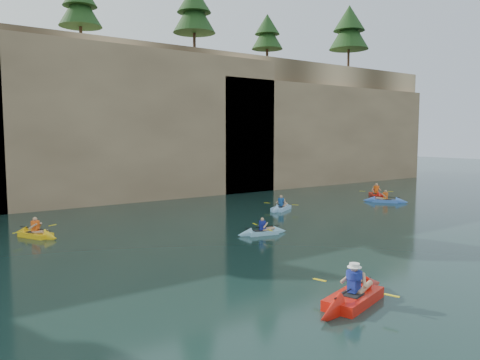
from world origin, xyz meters
TOP-DOWN VIEW (x-y plane):
  - ground at (0.00, 0.00)m, footprint 160.00×160.00m
  - cliff at (0.00, 30.00)m, footprint 70.00×16.00m
  - cliff_slab_center at (2.00, 22.60)m, footprint 24.00×2.40m
  - cliff_slab_east at (22.00, 22.60)m, footprint 26.00×2.40m
  - sea_cave_center at (-4.00, 21.95)m, footprint 3.50×1.00m
  - sea_cave_east at (10.00, 21.95)m, footprint 5.00×1.00m
  - main_kayaker at (-1.62, -1.02)m, footprint 4.01×2.55m
  - kayaker_ltblue_near at (2.02, 7.83)m, footprint 2.71×2.06m
  - kayaker_red_far at (17.82, 13.49)m, footprint 2.96×3.21m
  - kayaker_yellow at (-7.07, 13.63)m, footprint 2.16×2.94m
  - kayaker_ltblue_mid at (7.58, 12.92)m, footprint 3.12×2.13m
  - kayaker_blue_east at (15.92, 11.19)m, footprint 2.27×2.97m

SIDE VIEW (x-z plane):
  - ground at x=0.00m, z-range 0.00..0.00m
  - kayaker_ltblue_near at x=2.02m, z-range -0.39..0.65m
  - kayaker_blue_east at x=15.92m, z-range -0.42..0.69m
  - kayaker_ltblue_mid at x=7.58m, z-range -0.45..0.75m
  - kayaker_yellow at x=-7.07m, z-range -0.45..0.75m
  - kayaker_red_far at x=17.82m, z-range -0.50..0.82m
  - main_kayaker at x=-1.62m, z-range -0.54..0.92m
  - sea_cave_center at x=-4.00m, z-range 0.00..3.20m
  - sea_cave_east at x=10.00m, z-range 0.00..4.50m
  - cliff_slab_east at x=22.00m, z-range 0.00..9.84m
  - cliff_slab_center at x=2.00m, z-range 0.00..11.40m
  - cliff at x=0.00m, z-range 0.00..12.00m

